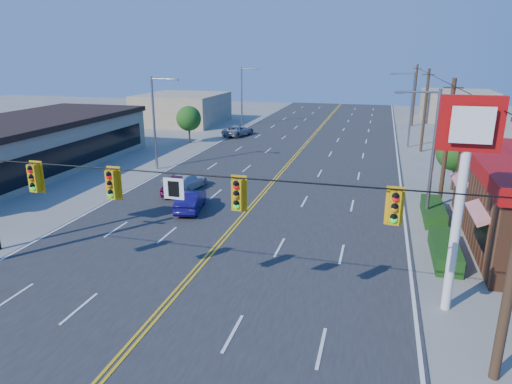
% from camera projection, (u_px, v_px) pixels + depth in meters
% --- Properties ---
extents(ground, '(160.00, 160.00, 0.00)m').
position_uv_depth(ground, '(153.00, 322.00, 17.57)').
color(ground, gray).
rests_on(ground, ground).
extents(road, '(20.00, 120.00, 0.06)m').
position_uv_depth(road, '(272.00, 183.00, 36.01)').
color(road, '#2D2D30').
rests_on(road, ground).
extents(signal_span, '(24.32, 0.34, 9.00)m').
position_uv_depth(signal_span, '(140.00, 201.00, 16.17)').
color(signal_span, '#47301E').
rests_on(signal_span, ground).
extents(kfc_pylon, '(2.20, 0.36, 8.50)m').
position_uv_depth(kfc_pylon, '(465.00, 163.00, 16.72)').
color(kfc_pylon, white).
rests_on(kfc_pylon, ground).
extents(strip_mall, '(10.40, 26.40, 4.40)m').
position_uv_depth(strip_mall, '(17.00, 146.00, 39.04)').
color(strip_mall, tan).
rests_on(strip_mall, ground).
extents(streetlight_se, '(2.55, 0.25, 8.00)m').
position_uv_depth(streetlight_se, '(430.00, 150.00, 26.45)').
color(streetlight_se, gray).
rests_on(streetlight_se, ground).
extents(streetlight_ne, '(2.55, 0.25, 8.00)m').
position_uv_depth(streetlight_ne, '(410.00, 105.00, 48.58)').
color(streetlight_ne, gray).
rests_on(streetlight_ne, ground).
extents(streetlight_sw, '(2.55, 0.25, 8.00)m').
position_uv_depth(streetlight_sw, '(156.00, 118.00, 39.25)').
color(streetlight_sw, gray).
rests_on(streetlight_sw, ground).
extents(streetlight_nw, '(2.55, 0.25, 8.00)m').
position_uv_depth(streetlight_nw, '(243.00, 93.00, 63.23)').
color(streetlight_nw, gray).
rests_on(streetlight_nw, ground).
extents(utility_pole_near, '(0.28, 0.28, 8.40)m').
position_uv_depth(utility_pole_near, '(447.00, 144.00, 29.88)').
color(utility_pole_near, '#47301E').
rests_on(utility_pole_near, ground).
extents(utility_pole_mid, '(0.28, 0.28, 8.40)m').
position_uv_depth(utility_pole_mid, '(425.00, 111.00, 46.48)').
color(utility_pole_mid, '#47301E').
rests_on(utility_pole_mid, ground).
extents(utility_pole_far, '(0.28, 0.28, 8.40)m').
position_uv_depth(utility_pole_far, '(415.00, 96.00, 63.08)').
color(utility_pole_far, '#47301E').
rests_on(utility_pole_far, ground).
extents(tree_kfc_rear, '(2.94, 2.94, 4.41)m').
position_uv_depth(tree_kfc_rear, '(457.00, 152.00, 33.61)').
color(tree_kfc_rear, '#47301E').
rests_on(tree_kfc_rear, ground).
extents(tree_west, '(2.80, 2.80, 4.20)m').
position_uv_depth(tree_west, '(189.00, 119.00, 51.38)').
color(tree_west, '#47301E').
rests_on(tree_west, ground).
extents(bld_west_far, '(11.00, 12.00, 4.20)m').
position_uv_depth(bld_west_far, '(183.00, 109.00, 66.25)').
color(bld_west_far, tan).
rests_on(bld_west_far, ground).
extents(bld_east_far, '(10.00, 10.00, 4.40)m').
position_uv_depth(bld_east_far, '(457.00, 105.00, 69.34)').
color(bld_east_far, tan).
rests_on(bld_east_far, ground).
extents(car_magenta, '(2.27, 4.24, 1.37)m').
position_uv_depth(car_magenta, '(177.00, 185.00, 33.29)').
color(car_magenta, maroon).
rests_on(car_magenta, ground).
extents(car_blue, '(2.14, 4.21, 1.32)m').
position_uv_depth(car_blue, '(191.00, 201.00, 29.68)').
color(car_blue, '#150F58').
rests_on(car_blue, ground).
extents(car_white, '(2.26, 4.47, 1.24)m').
position_uv_depth(car_white, '(186.00, 183.00, 34.06)').
color(car_white, silver).
rests_on(car_white, ground).
extents(car_silver, '(3.42, 5.12, 1.30)m').
position_uv_depth(car_silver, '(238.00, 131.00, 56.25)').
color(car_silver, '#A8A7AC').
rests_on(car_silver, ground).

